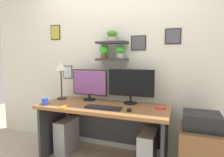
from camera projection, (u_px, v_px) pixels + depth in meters
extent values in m
cube|color=silver|center=(115.00, 58.00, 2.79)|extent=(4.40, 0.04, 2.70)
cube|color=#2D2D33|center=(112.00, 60.00, 2.68)|extent=(0.43, 0.20, 0.03)
cube|color=#2D2D33|center=(112.00, 43.00, 2.66)|extent=(0.43, 0.20, 0.03)
cylinder|color=#B2A899|center=(120.00, 56.00, 2.64)|extent=(0.10, 0.10, 0.07)
ellipsoid|color=green|center=(120.00, 50.00, 2.63)|extent=(0.13, 0.13, 0.11)
cylinder|color=brown|center=(104.00, 56.00, 2.72)|extent=(0.10, 0.10, 0.06)
ellipsoid|color=green|center=(104.00, 50.00, 2.71)|extent=(0.12, 0.12, 0.13)
cylinder|color=#B2A899|center=(112.00, 39.00, 2.65)|extent=(0.13, 0.13, 0.06)
ellipsoid|color=#46852C|center=(112.00, 34.00, 2.64)|extent=(0.15, 0.15, 0.09)
cube|color=#2D2D33|center=(68.00, 72.00, 3.07)|extent=(0.16, 0.02, 0.21)
cube|color=silver|center=(68.00, 72.00, 3.06)|extent=(0.14, 0.00, 0.18)
cube|color=black|center=(173.00, 36.00, 2.47)|extent=(0.20, 0.02, 0.20)
cube|color=#4C4C56|center=(173.00, 36.00, 2.46)|extent=(0.18, 0.00, 0.18)
cube|color=black|center=(138.00, 43.00, 2.63)|extent=(0.21, 0.02, 0.20)
cube|color=#4C4C56|center=(138.00, 43.00, 2.62)|extent=(0.19, 0.00, 0.18)
cube|color=black|center=(56.00, 33.00, 3.07)|extent=(0.18, 0.02, 0.23)
cube|color=gold|center=(55.00, 32.00, 3.07)|extent=(0.15, 0.00, 0.21)
cube|color=brown|center=(103.00, 107.00, 2.45)|extent=(1.66, 0.68, 0.04)
cube|color=#2D2D33|center=(54.00, 127.00, 2.76)|extent=(0.04, 0.62, 0.71)
cube|color=#2D2D33|center=(165.00, 144.00, 2.23)|extent=(0.04, 0.62, 0.71)
cube|color=#2D2D33|center=(112.00, 125.00, 2.77)|extent=(1.46, 0.02, 0.50)
cylinder|color=black|center=(90.00, 99.00, 2.75)|extent=(0.18, 0.18, 0.02)
cylinder|color=black|center=(90.00, 96.00, 2.74)|extent=(0.03, 0.03, 0.07)
cube|color=black|center=(90.00, 82.00, 2.73)|extent=(0.52, 0.02, 0.36)
cube|color=#8C4C99|center=(89.00, 82.00, 2.72)|extent=(0.50, 0.00, 0.34)
cylinder|color=black|center=(130.00, 103.00, 2.54)|extent=(0.18, 0.18, 0.02)
cylinder|color=black|center=(131.00, 99.00, 2.53)|extent=(0.03, 0.03, 0.09)
cube|color=black|center=(131.00, 83.00, 2.52)|extent=(0.61, 0.02, 0.36)
cube|color=black|center=(131.00, 83.00, 2.51)|extent=(0.59, 0.00, 0.33)
cube|color=black|center=(103.00, 108.00, 2.30)|extent=(0.44, 0.14, 0.02)
ellipsoid|color=black|center=(129.00, 110.00, 2.18)|extent=(0.06, 0.09, 0.03)
cylinder|color=#2D2D33|center=(62.00, 98.00, 2.82)|extent=(0.13, 0.13, 0.02)
cylinder|color=#2D2D33|center=(61.00, 84.00, 2.79)|extent=(0.02, 0.02, 0.40)
cone|color=silver|center=(61.00, 66.00, 2.76)|extent=(0.17, 0.17, 0.12)
cube|color=orange|center=(64.00, 106.00, 2.37)|extent=(0.08, 0.14, 0.01)
cylinder|color=blue|center=(45.00, 101.00, 2.47)|extent=(0.08, 0.08, 0.09)
cube|color=red|center=(160.00, 108.00, 2.28)|extent=(0.13, 0.10, 0.02)
cube|color=brown|center=(200.00, 155.00, 2.09)|extent=(0.44, 0.50, 0.60)
cube|color=black|center=(202.00, 121.00, 2.05)|extent=(0.38, 0.34, 0.17)
cube|color=#99999E|center=(67.00, 135.00, 2.77)|extent=(0.18, 0.40, 0.47)
cube|color=#99999E|center=(147.00, 151.00, 2.29)|extent=(0.18, 0.40, 0.48)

